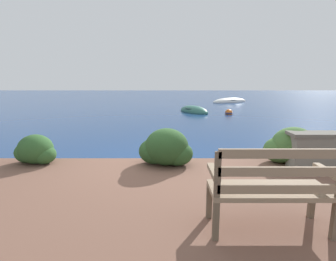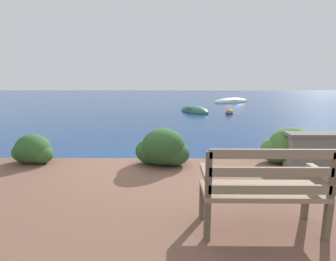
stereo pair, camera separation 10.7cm
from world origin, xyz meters
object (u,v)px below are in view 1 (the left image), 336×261
park_bench (270,187)px  rowboat_nearest (193,111)px  mooring_buoy (228,113)px  rowboat_mid (229,102)px

park_bench → rowboat_nearest: park_bench is taller
rowboat_nearest → mooring_buoy: bearing=35.2°
rowboat_nearest → rowboat_mid: (3.50, 6.49, -0.00)m
park_bench → mooring_buoy: size_ratio=2.92×
mooring_buoy → rowboat_mid: bearing=76.6°
park_bench → mooring_buoy: park_bench is taller
park_bench → rowboat_mid: park_bench is taller
rowboat_nearest → rowboat_mid: size_ratio=0.72×
park_bench → rowboat_nearest: bearing=81.7°
rowboat_nearest → rowboat_mid: bearing=122.7°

